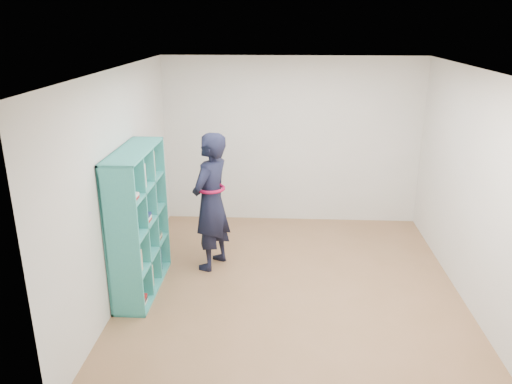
{
  "coord_description": "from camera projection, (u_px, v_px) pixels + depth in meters",
  "views": [
    {
      "loc": [
        -0.14,
        -5.38,
        3.1
      ],
      "look_at": [
        -0.45,
        0.3,
        1.13
      ],
      "focal_mm": 35.0,
      "sensor_mm": 36.0,
      "label": 1
    }
  ],
  "objects": [
    {
      "name": "floor",
      "position": [
        291.0,
        288.0,
        6.08
      ],
      "size": [
        4.5,
        4.5,
        0.0
      ],
      "primitive_type": "plane",
      "color": "olive",
      "rests_on": "ground"
    },
    {
      "name": "ceiling",
      "position": [
        297.0,
        70.0,
        5.23
      ],
      "size": [
        4.5,
        4.5,
        0.0
      ],
      "primitive_type": "plane",
      "color": "white",
      "rests_on": "wall_back"
    },
    {
      "name": "wall_left",
      "position": [
        121.0,
        184.0,
        5.76
      ],
      "size": [
        0.02,
        4.5,
        2.6
      ],
      "primitive_type": "cube",
      "color": "silver",
      "rests_on": "floor"
    },
    {
      "name": "wall_right",
      "position": [
        474.0,
        190.0,
        5.55
      ],
      "size": [
        0.02,
        4.5,
        2.6
      ],
      "primitive_type": "cube",
      "color": "silver",
      "rests_on": "floor"
    },
    {
      "name": "wall_back",
      "position": [
        292.0,
        141.0,
        7.78
      ],
      "size": [
        4.0,
        0.02,
        2.6
      ],
      "primitive_type": "cube",
      "color": "silver",
      "rests_on": "floor"
    },
    {
      "name": "wall_front",
      "position": [
        300.0,
        288.0,
        3.54
      ],
      "size": [
        4.0,
        0.02,
        2.6
      ],
      "primitive_type": "cube",
      "color": "silver",
      "rests_on": "floor"
    },
    {
      "name": "bookshelf",
      "position": [
        136.0,
        224.0,
        5.81
      ],
      "size": [
        0.38,
        1.3,
        1.74
      ],
      "color": "teal",
      "rests_on": "floor"
    },
    {
      "name": "person",
      "position": [
        211.0,
        202.0,
        6.35
      ],
      "size": [
        0.66,
        0.77,
        1.8
      ],
      "rotation": [
        0.0,
        0.0,
        -1.98
      ],
      "color": "black",
      "rests_on": "floor"
    },
    {
      "name": "smartphone",
      "position": [
        205.0,
        190.0,
        6.45
      ],
      "size": [
        0.04,
        0.1,
        0.13
      ],
      "rotation": [
        0.4,
        0.0,
        -0.27
      ],
      "color": "silver",
      "rests_on": "person"
    }
  ]
}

